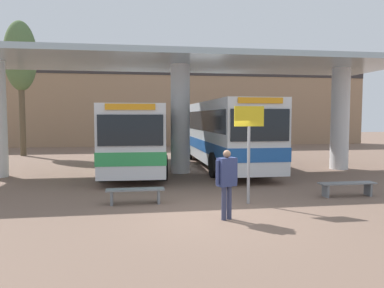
% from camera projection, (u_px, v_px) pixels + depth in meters
% --- Properties ---
extents(ground_plane, '(100.00, 100.00, 0.00)m').
position_uv_depth(ground_plane, '(217.00, 216.00, 9.93)').
color(ground_plane, '#755B4C').
extents(townhouse_backdrop, '(40.00, 0.58, 8.35)m').
position_uv_depth(townhouse_backdrop, '(157.00, 92.00, 33.60)').
color(townhouse_backdrop, '#9E7A5B').
rests_on(townhouse_backdrop, ground_plane).
extents(station_canopy, '(21.09, 6.28, 5.27)m').
position_uv_depth(station_canopy, '(180.00, 78.00, 17.27)').
color(station_canopy, silver).
rests_on(station_canopy, ground_plane).
extents(transit_bus_left_bay, '(3.07, 10.41, 3.11)m').
position_uv_depth(transit_bus_left_bay, '(135.00, 135.00, 18.36)').
color(transit_bus_left_bay, silver).
rests_on(transit_bus_left_bay, ground_plane).
extents(transit_bus_center_bay, '(2.76, 12.36, 3.36)m').
position_uv_depth(transit_bus_center_bay, '(221.00, 131.00, 19.94)').
color(transit_bus_center_bay, silver).
rests_on(transit_bus_center_bay, ground_plane).
extents(waiting_bench_near_pillar, '(1.90, 0.44, 0.46)m').
position_uv_depth(waiting_bench_near_pillar, '(347.00, 186.00, 12.30)').
color(waiting_bench_near_pillar, slate).
rests_on(waiting_bench_near_pillar, ground_plane).
extents(waiting_bench_mid_platform, '(1.74, 0.44, 0.46)m').
position_uv_depth(waiting_bench_mid_platform, '(135.00, 193.00, 11.23)').
color(waiting_bench_mid_platform, slate).
rests_on(waiting_bench_mid_platform, ground_plane).
extents(info_sign_platform, '(0.90, 0.09, 2.93)m').
position_uv_depth(info_sign_platform, '(249.00, 134.00, 11.14)').
color(info_sign_platform, gray).
rests_on(info_sign_platform, ground_plane).
extents(pedestrian_waiting, '(0.65, 0.41, 1.78)m').
position_uv_depth(pedestrian_waiting, '(227.00, 177.00, 9.46)').
color(pedestrian_waiting, '#333856').
rests_on(pedestrian_waiting, ground_plane).
extents(poplar_tree_behind_left, '(2.10, 2.10, 8.97)m').
position_uv_depth(poplar_tree_behind_left, '(20.00, 58.00, 24.79)').
color(poplar_tree_behind_left, brown).
rests_on(poplar_tree_behind_left, ground_plane).
extents(parked_car_street, '(4.15, 2.02, 2.00)m').
position_uv_depth(parked_car_street, '(205.00, 137.00, 31.56)').
color(parked_car_street, black).
rests_on(parked_car_street, ground_plane).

